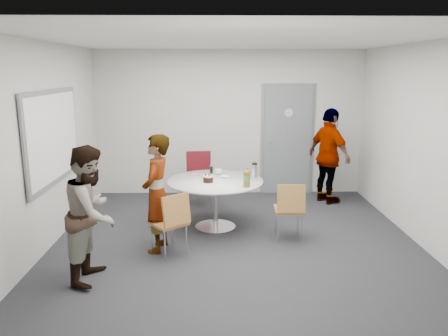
{
  "coord_description": "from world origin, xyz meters",
  "views": [
    {
      "loc": [
        -0.28,
        -5.68,
        2.33
      ],
      "look_at": [
        -0.15,
        0.25,
        0.99
      ],
      "focal_mm": 35.0,
      "sensor_mm": 36.0,
      "label": 1
    }
  ],
  "objects_px": {
    "chair_near_right": "(290,206)",
    "person_right": "(329,156)",
    "chair_near_left": "(172,219)",
    "chair_far": "(199,173)",
    "door": "(287,140)",
    "person_main": "(157,194)",
    "table": "(217,187)",
    "person_left": "(91,213)",
    "whiteboard": "(53,137)"
  },
  "relations": [
    {
      "from": "chair_near_right",
      "to": "person_right",
      "type": "bearing_deg",
      "value": 63.2
    },
    {
      "from": "chair_near_left",
      "to": "chair_far",
      "type": "bearing_deg",
      "value": 44.63
    },
    {
      "from": "door",
      "to": "chair_near_left",
      "type": "distance_m",
      "value": 3.57
    },
    {
      "from": "person_main",
      "to": "door",
      "type": "bearing_deg",
      "value": 150.87
    },
    {
      "from": "table",
      "to": "chair_near_left",
      "type": "height_order",
      "value": "table"
    },
    {
      "from": "table",
      "to": "person_main",
      "type": "xyz_separation_m",
      "value": [
        -0.78,
        -0.8,
        0.14
      ]
    },
    {
      "from": "door",
      "to": "person_left",
      "type": "bearing_deg",
      "value": -128.17
    },
    {
      "from": "table",
      "to": "person_main",
      "type": "relative_size",
      "value": 0.92
    },
    {
      "from": "person_left",
      "to": "table",
      "type": "bearing_deg",
      "value": -36.86
    },
    {
      "from": "chair_far",
      "to": "whiteboard",
      "type": "bearing_deg",
      "value": 33.63
    },
    {
      "from": "person_right",
      "to": "door",
      "type": "bearing_deg",
      "value": 16.43
    },
    {
      "from": "chair_near_left",
      "to": "chair_near_right",
      "type": "bearing_deg",
      "value": -20.87
    },
    {
      "from": "whiteboard",
      "to": "chair_near_right",
      "type": "distance_m",
      "value": 3.35
    },
    {
      "from": "chair_far",
      "to": "person_main",
      "type": "distance_m",
      "value": 2.04
    },
    {
      "from": "person_right",
      "to": "chair_far",
      "type": "bearing_deg",
      "value": 65.07
    },
    {
      "from": "person_left",
      "to": "whiteboard",
      "type": "bearing_deg",
      "value": 37.83
    },
    {
      "from": "chair_near_right",
      "to": "table",
      "type": "bearing_deg",
      "value": 154.18
    },
    {
      "from": "table",
      "to": "person_main",
      "type": "distance_m",
      "value": 1.12
    },
    {
      "from": "door",
      "to": "chair_near_left",
      "type": "xyz_separation_m",
      "value": [
        -1.93,
        -2.96,
        -0.52
      ]
    },
    {
      "from": "whiteboard",
      "to": "person_main",
      "type": "bearing_deg",
      "value": -17.3
    },
    {
      "from": "table",
      "to": "person_right",
      "type": "xyz_separation_m",
      "value": [
        1.99,
        1.26,
        0.21
      ]
    },
    {
      "from": "table",
      "to": "whiteboard",
      "type": "bearing_deg",
      "value": -170.85
    },
    {
      "from": "chair_near_right",
      "to": "person_right",
      "type": "distance_m",
      "value": 2.07
    },
    {
      "from": "person_left",
      "to": "person_right",
      "type": "bearing_deg",
      "value": -45.34
    },
    {
      "from": "door",
      "to": "table",
      "type": "distance_m",
      "value": 2.39
    },
    {
      "from": "whiteboard",
      "to": "person_main",
      "type": "xyz_separation_m",
      "value": [
        1.43,
        -0.44,
        -0.68
      ]
    },
    {
      "from": "table",
      "to": "chair_near_right",
      "type": "relative_size",
      "value": 1.7
    },
    {
      "from": "door",
      "to": "person_main",
      "type": "distance_m",
      "value": 3.47
    },
    {
      "from": "chair_near_left",
      "to": "person_main",
      "type": "bearing_deg",
      "value": 93.8
    },
    {
      "from": "whiteboard",
      "to": "table",
      "type": "xyz_separation_m",
      "value": [
        2.21,
        0.36,
        -0.81
      ]
    },
    {
      "from": "chair_near_left",
      "to": "person_right",
      "type": "bearing_deg",
      "value": 3.31
    },
    {
      "from": "chair_near_left",
      "to": "chair_far",
      "type": "height_order",
      "value": "chair_far"
    },
    {
      "from": "chair_far",
      "to": "person_main",
      "type": "bearing_deg",
      "value": 71.24
    },
    {
      "from": "door",
      "to": "chair_near_left",
      "type": "bearing_deg",
      "value": -123.09
    },
    {
      "from": "door",
      "to": "table",
      "type": "relative_size",
      "value": 1.5
    },
    {
      "from": "person_right",
      "to": "person_main",
      "type": "bearing_deg",
      "value": 99.69
    },
    {
      "from": "chair_far",
      "to": "person_left",
      "type": "distance_m",
      "value": 2.98
    },
    {
      "from": "table",
      "to": "chair_near_left",
      "type": "bearing_deg",
      "value": -119.03
    },
    {
      "from": "table",
      "to": "chair_far",
      "type": "xyz_separation_m",
      "value": [
        -0.3,
        1.18,
        -0.06
      ]
    },
    {
      "from": "person_main",
      "to": "person_right",
      "type": "bearing_deg",
      "value": 135.55
    },
    {
      "from": "whiteboard",
      "to": "chair_far",
      "type": "bearing_deg",
      "value": 38.86
    },
    {
      "from": "whiteboard",
      "to": "person_left",
      "type": "height_order",
      "value": "whiteboard"
    },
    {
      "from": "whiteboard",
      "to": "person_left",
      "type": "xyz_separation_m",
      "value": [
        0.8,
        -1.23,
        -0.68
      ]
    },
    {
      "from": "table",
      "to": "person_left",
      "type": "relative_size",
      "value": 0.92
    },
    {
      "from": "person_main",
      "to": "chair_near_left",
      "type": "bearing_deg",
      "value": 51.2
    },
    {
      "from": "person_left",
      "to": "person_right",
      "type": "distance_m",
      "value": 4.42
    },
    {
      "from": "chair_near_right",
      "to": "person_left",
      "type": "height_order",
      "value": "person_left"
    },
    {
      "from": "whiteboard",
      "to": "table",
      "type": "height_order",
      "value": "whiteboard"
    },
    {
      "from": "whiteboard",
      "to": "person_main",
      "type": "distance_m",
      "value": 1.64
    },
    {
      "from": "chair_far",
      "to": "person_right",
      "type": "height_order",
      "value": "person_right"
    }
  ]
}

